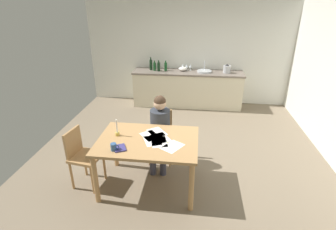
% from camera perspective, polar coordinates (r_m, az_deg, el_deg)
% --- Properties ---
extents(ground_plane, '(5.20, 5.20, 0.04)m').
position_cam_1_polar(ground_plane, '(4.84, 2.76, -7.92)').
color(ground_plane, '#7A6B56').
extents(wall_back, '(5.20, 0.12, 2.60)m').
position_cam_1_polar(wall_back, '(6.81, 4.70, 13.60)').
color(wall_back, silver).
rests_on(wall_back, ground).
extents(kitchen_counter, '(2.76, 0.64, 0.90)m').
position_cam_1_polar(kitchen_counter, '(6.67, 4.32, 5.85)').
color(kitchen_counter, beige).
rests_on(kitchen_counter, ground).
extents(dining_table, '(1.39, 0.98, 0.77)m').
position_cam_1_polar(dining_table, '(3.65, -4.48, -6.88)').
color(dining_table, tan).
rests_on(dining_table, ground).
extents(chair_at_table, '(0.42, 0.42, 0.87)m').
position_cam_1_polar(chair_at_table, '(4.35, -1.60, -4.07)').
color(chair_at_table, tan).
rests_on(chair_at_table, ground).
extents(person_seated, '(0.33, 0.60, 1.19)m').
position_cam_1_polar(person_seated, '(4.13, -1.85, -2.75)').
color(person_seated, '#333842').
rests_on(person_seated, ground).
extents(chair_side_empty, '(0.46, 0.46, 0.89)m').
position_cam_1_polar(chair_side_empty, '(3.96, -18.46, -8.37)').
color(chair_side_empty, tan).
rests_on(chair_side_empty, ground).
extents(coffee_mug, '(0.12, 0.08, 0.10)m').
position_cam_1_polar(coffee_mug, '(3.40, -11.93, -6.94)').
color(coffee_mug, '#33598C').
rests_on(coffee_mug, dining_table).
extents(candlestick, '(0.06, 0.06, 0.25)m').
position_cam_1_polar(candlestick, '(3.73, -11.20, -3.54)').
color(candlestick, gold).
rests_on(candlestick, dining_table).
extents(book_magazine, '(0.21, 0.23, 0.02)m').
position_cam_1_polar(book_magazine, '(3.44, -10.62, -7.20)').
color(book_magazine, navy).
rests_on(book_magazine, dining_table).
extents(paper_letter, '(0.35, 0.36, 0.00)m').
position_cam_1_polar(paper_letter, '(3.78, -2.48, -3.84)').
color(paper_letter, white).
rests_on(paper_letter, dining_table).
extents(paper_bill, '(0.35, 0.36, 0.00)m').
position_cam_1_polar(paper_bill, '(3.70, -3.95, -4.59)').
color(paper_bill, white).
rests_on(paper_bill, dining_table).
extents(paper_envelope, '(0.31, 0.35, 0.00)m').
position_cam_1_polar(paper_envelope, '(3.57, -3.48, -5.69)').
color(paper_envelope, white).
rests_on(paper_envelope, dining_table).
extents(paper_receipt, '(0.28, 0.34, 0.00)m').
position_cam_1_polar(paper_receipt, '(3.54, -1.99, -5.98)').
color(paper_receipt, white).
rests_on(paper_receipt, dining_table).
extents(paper_notice, '(0.34, 0.36, 0.00)m').
position_cam_1_polar(paper_notice, '(3.63, -1.68, -5.09)').
color(paper_notice, white).
rests_on(paper_notice, dining_table).
extents(paper_flyer, '(0.34, 0.36, 0.00)m').
position_cam_1_polar(paper_flyer, '(3.43, 1.01, -7.01)').
color(paper_flyer, white).
rests_on(paper_flyer, dining_table).
extents(sink_unit, '(0.36, 0.36, 0.24)m').
position_cam_1_polar(sink_unit, '(6.54, 8.07, 9.60)').
color(sink_unit, '#B2B7BC').
rests_on(sink_unit, kitchen_counter).
extents(bottle_oil, '(0.07, 0.07, 0.32)m').
position_cam_1_polar(bottle_oil, '(6.68, -3.83, 11.10)').
color(bottle_oil, black).
rests_on(bottle_oil, kitchen_counter).
extents(bottle_vinegar, '(0.07, 0.07, 0.25)m').
position_cam_1_polar(bottle_vinegar, '(6.61, -2.99, 10.71)').
color(bottle_vinegar, '#194C23').
rests_on(bottle_vinegar, kitchen_counter).
extents(bottle_wine_red, '(0.07, 0.07, 0.27)m').
position_cam_1_polar(bottle_wine_red, '(6.55, -2.08, 10.68)').
color(bottle_wine_red, black).
rests_on(bottle_wine_red, kitchen_counter).
extents(bottle_sauce, '(0.07, 0.07, 0.25)m').
position_cam_1_polar(bottle_sauce, '(6.60, -0.51, 10.73)').
color(bottle_sauce, '#194C23').
rests_on(bottle_sauce, kitchen_counter).
extents(mixing_bowl, '(0.21, 0.21, 0.10)m').
position_cam_1_polar(mixing_bowl, '(6.61, 3.29, 10.20)').
color(mixing_bowl, white).
rests_on(mixing_bowl, kitchen_counter).
extents(stovetop_kettle, '(0.18, 0.18, 0.22)m').
position_cam_1_polar(stovetop_kettle, '(6.55, 12.93, 9.94)').
color(stovetop_kettle, '#B7BABF').
rests_on(stovetop_kettle, kitchen_counter).
extents(wine_glass_near_sink, '(0.07, 0.07, 0.15)m').
position_cam_1_polar(wine_glass_near_sink, '(6.66, 5.01, 10.78)').
color(wine_glass_near_sink, silver).
rests_on(wine_glass_near_sink, kitchen_counter).
extents(wine_glass_by_kettle, '(0.07, 0.07, 0.15)m').
position_cam_1_polar(wine_glass_by_kettle, '(6.66, 4.13, 10.82)').
color(wine_glass_by_kettle, silver).
rests_on(wine_glass_by_kettle, kitchen_counter).
extents(wine_glass_back_left, '(0.07, 0.07, 0.15)m').
position_cam_1_polar(wine_glass_back_left, '(6.67, 3.32, 10.85)').
color(wine_glass_back_left, silver).
rests_on(wine_glass_back_left, kitchen_counter).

